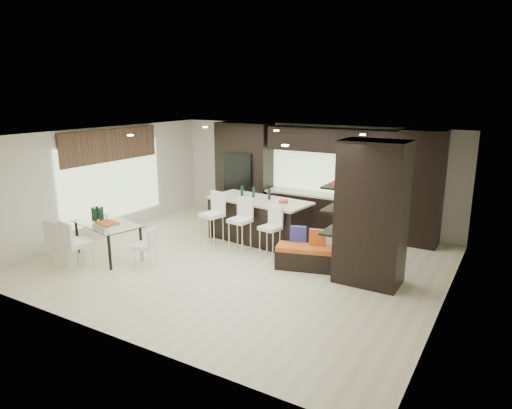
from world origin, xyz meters
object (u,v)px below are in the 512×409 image
Objects in this scene: stool_left at (212,224)px; stool_mid at (240,230)px; chair_far at (63,243)px; chair_end at (145,249)px; bench at (307,257)px; dining_table at (108,240)px; kitchen_island at (259,220)px; chair_near at (78,246)px; stool_right at (270,237)px; floor_vase at (353,252)px.

stool_left is 0.77m from stool_mid.
stool_mid is at bearing 46.96° from chair_far.
stool_left is 1.83m from chair_end.
bench is at bearing -81.37° from chair_end.
stool_left is 0.82× the size of bench.
bench is 4.33m from dining_table.
stool_mid is at bearing 12.33° from stool_left.
stool_mid is 1.30× the size of chair_end.
kitchen_island is 4.11m from chair_near.
stool_right is 2.66m from chair_end.
stool_mid reaches higher than chair_end.
stool_left is at bearing -32.98° from chair_end.
floor_vase reaches higher than dining_table.
stool_mid is at bearing -84.08° from kitchen_island.
chair_far is at bearing -116.47° from stool_left.
dining_table reaches higher than bench.
chair_near is (-3.04, -2.58, 0.02)m from stool_right.
kitchen_island is 2.21× the size of floor_vase.
chair_near is at bearing -155.52° from floor_vase.
kitchen_island reaches higher than stool_left.
chair_near is at bearing -108.77° from stool_left.
kitchen_island reaches higher than dining_table.
stool_mid is 2.89m from dining_table.
chair_near is 1.24× the size of chair_end.
stool_left is at bearing -125.68° from kitchen_island.
stool_left is at bearing -166.87° from stool_right.
chair_far is 1.76m from chair_end.
chair_end is (-3.93, -1.50, -0.18)m from floor_vase.
kitchen_island reaches higher than chair_end.
chair_near reaches higher than stool_right.
chair_near is at bearing 106.45° from chair_end.
chair_far is (-3.54, -2.57, -0.00)m from stool_right.
dining_table is at bearing -163.36° from floor_vase.
stool_right is 0.57× the size of dining_table.
stool_mid is (0.77, 0.01, -0.02)m from stool_left.
floor_vase is at bearing 0.02° from stool_mid.
kitchen_island reaches higher than chair_far.
chair_far is (-2.77, -2.55, -0.04)m from stool_mid.
stool_right is 1.99m from floor_vase.
floor_vase is 1.19× the size of chair_near.
stool_right is at bearing 43.78° from dining_table.
chair_near is (0.00, -0.78, 0.09)m from dining_table.
chair_end is at bearing -91.75° from stool_left.
chair_far reaches higher than chair_end.
dining_table is 1.76× the size of chair_far.
bench is 1.11× the size of floor_vase.
stool_right is at bearing 40.31° from chair_far.
kitchen_island is 2.75× the size of stool_right.
chair_near is (-1.51, -2.56, -0.04)m from stool_left.
chair_end is at bearing 30.35° from chair_far.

